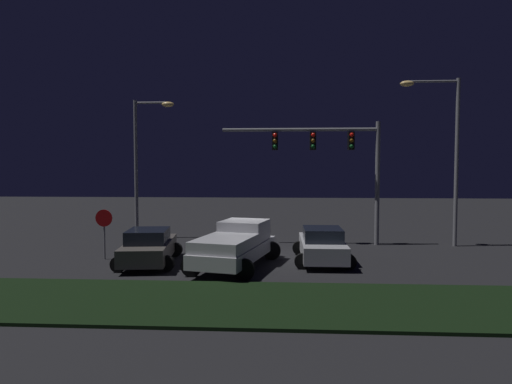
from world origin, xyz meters
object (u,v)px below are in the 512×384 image
Objects in this scene: street_lamp_right at (445,141)px; stop_sign at (104,225)px; car_sedan_far at (149,247)px; traffic_signal_gantry at (331,152)px; pickup_truck at (237,243)px; car_sedan at (322,245)px; street_lamp_left at (144,152)px.

stop_sign is at bearing -164.96° from street_lamp_right.
traffic_signal_gantry is at bearing -63.60° from car_sedan_far.
street_lamp_right is (10.27, 5.47, 4.46)m from pickup_truck.
street_lamp_left is (-9.70, 5.98, 4.26)m from car_sedan.
car_sedan_far is 10.65m from traffic_signal_gantry.
car_sedan is at bearing -146.81° from street_lamp_right.
stop_sign reaches higher than car_sedan_far.
pickup_truck is 6.15m from stop_sign.
pickup_truck reaches higher than car_sedan_far.
pickup_truck is at bearing -151.97° from street_lamp_right.
car_sedan is 0.53× the size of traffic_signal_gantry.
car_sedan_far is 8.42m from street_lamp_left.
street_lamp_left is at bearing 11.89° from car_sedan_far.
traffic_signal_gantry is at bearing 23.34° from stop_sign.
car_sedan is 7.41m from car_sedan_far.
street_lamp_left reaches higher than pickup_truck.
street_lamp_left is at bearing 58.15° from car_sedan.
stop_sign is (-16.30, -4.38, -3.89)m from street_lamp_right.
car_sedan_far is at bearing 100.36° from pickup_truck.
stop_sign is (-6.03, 1.09, 0.56)m from pickup_truck.
street_lamp_right is 17.32m from stop_sign.
street_lamp_right is (14.02, 5.25, 4.72)m from car_sedan_far.
car_sedan_far is (-3.75, 0.21, -0.26)m from pickup_truck.
pickup_truck is 1.30× the size of car_sedan.
street_lamp_right reaches higher than car_sedan.
pickup_truck is at bearing -100.24° from car_sedan_far.
pickup_truck is 3.76m from car_sedan_far.
traffic_signal_gantry is 11.88m from stop_sign.
street_lamp_left is 3.56× the size of stop_sign.
car_sedan_far is at bearing -20.96° from stop_sign.
traffic_signal_gantry reaches higher than car_sedan_far.
street_lamp_right is (5.83, -0.14, 0.56)m from traffic_signal_gantry.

